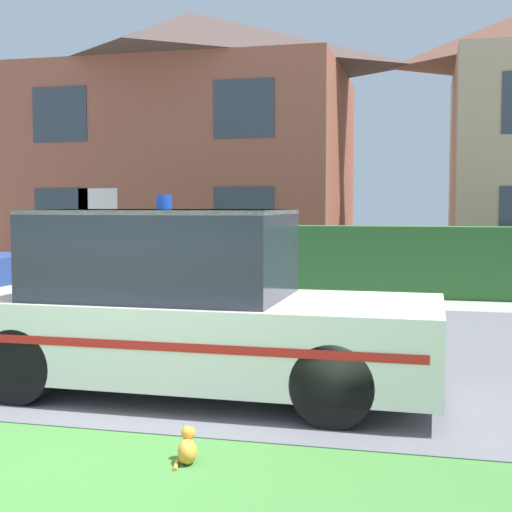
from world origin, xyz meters
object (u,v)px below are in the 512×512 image
Objects in this scene: police_car at (185,307)px; wheelie_bin at (504,266)px; house_left at (191,139)px; cat at (187,448)px.

wheelie_bin is (3.52, 7.84, -0.21)m from police_car.
police_car is at bearing -105.60° from wheelie_bin.
house_left reaches higher than wheelie_bin.
wheelie_bin is (2.93, 9.53, 0.47)m from cat.
wheelie_bin is at bearing -30.85° from house_left.
house_left reaches higher than police_car.
house_left is at bearing 108.93° from police_car.
house_left is at bearing 3.50° from cat.
cat is at bearing -71.44° from house_left.
police_car is 15.40× the size of cat.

